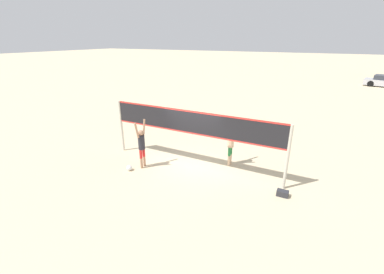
% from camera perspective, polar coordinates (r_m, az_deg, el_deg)
% --- Properties ---
extents(ground_plane, '(200.00, 200.00, 0.00)m').
position_cam_1_polar(ground_plane, '(11.29, 0.00, -6.55)').
color(ground_plane, beige).
extents(volleyball_net, '(7.77, 0.11, 2.51)m').
position_cam_1_polar(volleyball_net, '(10.57, 0.00, 2.20)').
color(volleyball_net, beige).
rests_on(volleyball_net, ground_plane).
extents(player_spiker, '(0.28, 0.70, 2.10)m').
position_cam_1_polar(player_spiker, '(10.98, -11.15, -1.44)').
color(player_spiker, tan).
rests_on(player_spiker, ground_plane).
extents(player_blocker, '(0.28, 0.70, 2.10)m').
position_cam_1_polar(player_blocker, '(11.11, 8.59, -0.98)').
color(player_blocker, beige).
rests_on(player_blocker, ground_plane).
extents(volleyball, '(0.24, 0.24, 0.24)m').
position_cam_1_polar(volleyball, '(11.23, -13.77, -6.68)').
color(volleyball, white).
rests_on(volleyball, ground_plane).
extents(gear_bag, '(0.40, 0.24, 0.21)m').
position_cam_1_polar(gear_bag, '(9.84, 19.47, -11.71)').
color(gear_bag, '#2D2D33').
rests_on(gear_bag, ground_plane).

